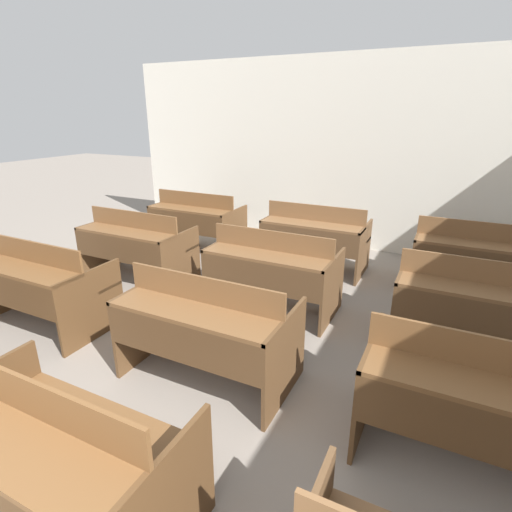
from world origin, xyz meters
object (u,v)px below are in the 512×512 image
Objects in this scene: bench_front_center at (50,451)px; bench_back_left at (196,220)px; bench_second_center at (206,326)px; bench_back_center at (315,236)px; bench_third_left at (136,244)px; bench_third_right at (478,305)px; bench_back_right at (476,258)px; bench_second_right at (482,401)px; bench_second_left at (38,282)px; bench_third_center at (272,269)px.

bench_back_left is (-1.82, 3.87, 0.00)m from bench_front_center.
bench_second_center is 1.00× the size of bench_back_center.
bench_back_center is (1.83, 1.28, 0.00)m from bench_third_left.
bench_back_center is (-1.84, 1.27, 0.00)m from bench_third_right.
bench_back_right is (3.68, 0.01, 0.00)m from bench_back_left.
bench_second_right is 1.30m from bench_third_right.
bench_second_left and bench_third_right have the same top height.
bench_back_right is at bearing 0.09° from bench_back_left.
bench_third_right is 3.89m from bench_back_left.
bench_second_left and bench_third_center have the same top height.
bench_back_center is at bearing 34.81° from bench_third_left.
bench_back_left is (-1.81, 1.29, 0.00)m from bench_third_center.
bench_second_center is 1.00× the size of bench_back_left.
bench_third_center is at bearing -0.41° from bench_third_left.
bench_second_left is 1.29m from bench_third_left.
bench_second_right is at bearing -34.68° from bench_third_center.
bench_back_left is at bearing 160.80° from bench_third_right.
bench_front_center is 1.00× the size of bench_second_left.
bench_second_left is at bearing 144.79° from bench_front_center.
bench_front_center is 1.00× the size of bench_third_left.
bench_front_center and bench_third_center have the same top height.
bench_back_right is (1.86, 3.88, 0.00)m from bench_front_center.
bench_third_center is (1.84, 1.27, 0.00)m from bench_second_left.
bench_back_left is 1.83m from bench_back_center.
bench_second_left is at bearing -145.27° from bench_back_right.
bench_third_center is (-1.85, 1.28, 0.00)m from bench_second_right.
bench_second_right is (1.84, 1.30, 0.00)m from bench_front_center.
bench_third_left is 1.00× the size of bench_third_right.
bench_second_center and bench_third_right have the same top height.
bench_back_center is (0.01, 3.87, 0.00)m from bench_front_center.
bench_third_left is at bearing -90.05° from bench_back_left.
bench_back_left is at bearing 125.62° from bench_second_center.
bench_third_center is 2.28m from bench_back_right.
bench_second_right and bench_back_center have the same top height.
bench_second_right is at bearing -0.12° from bench_second_left.
bench_back_center is (1.83, -0.01, 0.00)m from bench_back_left.
bench_back_center is (-0.01, 2.56, 0.00)m from bench_second_center.
bench_third_left and bench_third_right have the same top height.
bench_second_center is at bearing 179.74° from bench_second_right.
bench_second_right and bench_back_right have the same top height.
bench_second_right is 4.48m from bench_back_left.
bench_second_right is 1.00× the size of bench_back_right.
bench_second_center is 2.24m from bench_third_right.
bench_back_left is 1.00× the size of bench_back_right.
bench_third_center is at bearing 91.34° from bench_second_center.
bench_third_left is 2.23m from bench_back_center.
bench_third_center is 1.86m from bench_third_right.
bench_front_center and bench_third_right have the same top height.
bench_back_left is at bearing 179.83° from bench_back_center.
bench_second_center is 3.17m from bench_back_right.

